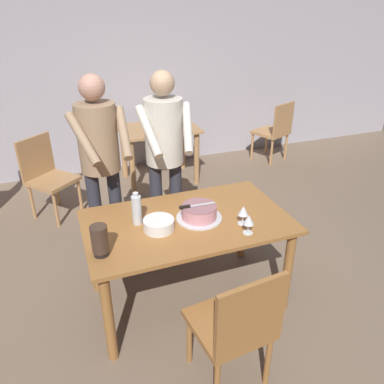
{
  "coord_description": "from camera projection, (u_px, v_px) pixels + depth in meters",
  "views": [
    {
      "loc": [
        -0.8,
        -2.24,
        2.19
      ],
      "look_at": [
        0.09,
        0.14,
        0.9
      ],
      "focal_mm": 35.15,
      "sensor_mm": 36.0,
      "label": 1
    }
  ],
  "objects": [
    {
      "name": "ground_plane",
      "position": [
        188.0,
        297.0,
        3.11
      ],
      "size": [
        14.0,
        14.0,
        0.0
      ],
      "primitive_type": "plane",
      "color": "#7A6651"
    },
    {
      "name": "back_wall",
      "position": [
        110.0,
        72.0,
        5.01
      ],
      "size": [
        10.0,
        0.12,
        2.7
      ],
      "primitive_type": "cube",
      "color": "#ADA8B2",
      "rests_on": "ground_plane"
    },
    {
      "name": "main_dining_table",
      "position": [
        187.0,
        233.0,
        2.83
      ],
      "size": [
        1.5,
        0.89,
        0.75
      ],
      "color": "#9E6633",
      "rests_on": "ground_plane"
    },
    {
      "name": "cake_on_platter",
      "position": [
        199.0,
        213.0,
        2.77
      ],
      "size": [
        0.34,
        0.34,
        0.11
      ],
      "color": "silver",
      "rests_on": "main_dining_table"
    },
    {
      "name": "cake_knife",
      "position": [
        190.0,
        206.0,
        2.72
      ],
      "size": [
        0.27,
        0.04,
        0.02
      ],
      "color": "silver",
      "rests_on": "cake_on_platter"
    },
    {
      "name": "plate_stack",
      "position": [
        159.0,
        224.0,
        2.64
      ],
      "size": [
        0.22,
        0.22,
        0.08
      ],
      "color": "white",
      "rests_on": "main_dining_table"
    },
    {
      "name": "wine_glass_near",
      "position": [
        249.0,
        220.0,
        2.57
      ],
      "size": [
        0.08,
        0.08,
        0.14
      ],
      "color": "silver",
      "rests_on": "main_dining_table"
    },
    {
      "name": "wine_glass_far",
      "position": [
        243.0,
        211.0,
        2.68
      ],
      "size": [
        0.08,
        0.08,
        0.14
      ],
      "color": "silver",
      "rests_on": "main_dining_table"
    },
    {
      "name": "water_bottle",
      "position": [
        137.0,
        210.0,
        2.68
      ],
      "size": [
        0.07,
        0.07,
        0.25
      ],
      "color": "silver",
      "rests_on": "main_dining_table"
    },
    {
      "name": "hurricane_lamp",
      "position": [
        100.0,
        240.0,
        2.35
      ],
      "size": [
        0.11,
        0.11,
        0.21
      ],
      "color": "black",
      "rests_on": "main_dining_table"
    },
    {
      "name": "person_cutting_cake",
      "position": [
        165.0,
        149.0,
        3.18
      ],
      "size": [
        0.47,
        0.56,
        1.72
      ],
      "color": "#2D2D38",
      "rests_on": "ground_plane"
    },
    {
      "name": "person_standing_beside",
      "position": [
        100.0,
        156.0,
        3.04
      ],
      "size": [
        0.46,
        0.57,
        1.72
      ],
      "color": "#2D2D38",
      "rests_on": "ground_plane"
    },
    {
      "name": "chair_near_side",
      "position": [
        236.0,
        325.0,
        2.21
      ],
      "size": [
        0.48,
        0.48,
        0.9
      ],
      "color": "#9E6633",
      "rests_on": "ground_plane"
    },
    {
      "name": "background_table",
      "position": [
        159.0,
        140.0,
        4.91
      ],
      "size": [
        1.0,
        0.7,
        0.74
      ],
      "color": "tan",
      "rests_on": "ground_plane"
    },
    {
      "name": "background_chair_0",
      "position": [
        275.0,
        129.0,
        5.58
      ],
      "size": [
        0.57,
        0.57,
        0.9
      ],
      "color": "tan",
      "rests_on": "ground_plane"
    },
    {
      "name": "background_chair_1",
      "position": [
        47.0,
        174.0,
        4.13
      ],
      "size": [
        0.62,
        0.62,
        0.9
      ],
      "color": "tan",
      "rests_on": "ground_plane"
    }
  ]
}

